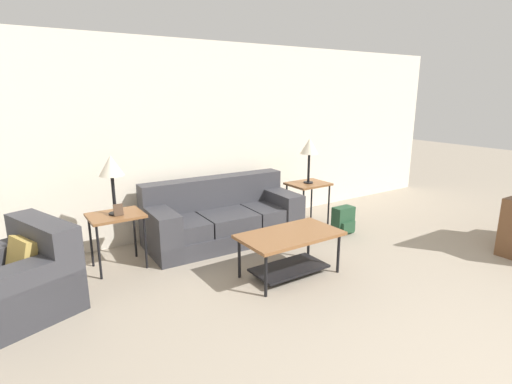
{
  "coord_description": "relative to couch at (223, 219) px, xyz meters",
  "views": [
    {
      "loc": [
        -2.63,
        -0.61,
        1.95
      ],
      "look_at": [
        -0.13,
        3.15,
        0.8
      ],
      "focal_mm": 28.0,
      "sensor_mm": 36.0,
      "label": 1
    }
  ],
  "objects": [
    {
      "name": "table_lamp_right",
      "position": [
        1.39,
        -0.1,
        0.85
      ],
      "size": [
        0.26,
        0.26,
        0.66
      ],
      "color": "black",
      "rests_on": "side_table_right"
    },
    {
      "name": "side_table_right",
      "position": [
        1.39,
        -0.1,
        0.26
      ],
      "size": [
        0.58,
        0.47,
        0.63
      ],
      "color": "brown",
      "rests_on": "ground_plane"
    },
    {
      "name": "couch",
      "position": [
        0.0,
        0.0,
        0.0
      ],
      "size": [
        2.05,
        0.93,
        0.82
      ],
      "color": "#38383D",
      "rests_on": "ground_plane"
    },
    {
      "name": "wall_back",
      "position": [
        0.21,
        0.57,
        1.0
      ],
      "size": [
        9.02,
        0.06,
        2.6
      ],
      "color": "silver",
      "rests_on": "ground_plane"
    },
    {
      "name": "coffee_table",
      "position": [
        0.09,
        -1.32,
        0.05
      ],
      "size": [
        1.09,
        0.61,
        0.48
      ],
      "color": "brown",
      "rests_on": "ground_plane"
    },
    {
      "name": "picture_frame",
      "position": [
        -1.38,
        -0.17,
        0.4
      ],
      "size": [
        0.1,
        0.04,
        0.13
      ],
      "color": "#4C3828",
      "rests_on": "side_table_left"
    },
    {
      "name": "table_lamp_left",
      "position": [
        -1.39,
        -0.1,
        0.85
      ],
      "size": [
        0.26,
        0.26,
        0.66
      ],
      "color": "black",
      "rests_on": "side_table_left"
    },
    {
      "name": "side_table_left",
      "position": [
        -1.39,
        -0.1,
        0.26
      ],
      "size": [
        0.58,
        0.47,
        0.63
      ],
      "color": "brown",
      "rests_on": "ground_plane"
    },
    {
      "name": "armchair",
      "position": [
        -2.41,
        -0.55,
        -0.01
      ],
      "size": [
        1.16,
        1.17,
        0.8
      ],
      "color": "#38383D",
      "rests_on": "ground_plane"
    },
    {
      "name": "backpack",
      "position": [
        1.53,
        -0.7,
        -0.11
      ],
      "size": [
        0.3,
        0.25,
        0.38
      ],
      "color": "#23472D",
      "rests_on": "ground_plane"
    }
  ]
}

